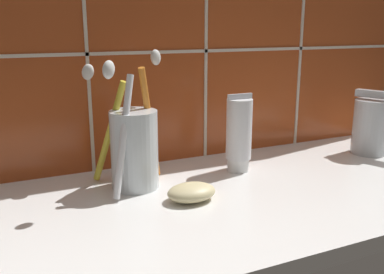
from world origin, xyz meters
TOP-DOWN VIEW (x-y plane):
  - sink_counter at (0.00, 0.00)cm, footprint 76.22×34.37cm
  - tile_wall_backsplash at (0.01, 17.43)cm, footprint 86.22×1.72cm
  - toothbrush_cup at (-13.45, 7.64)cm, footprint 11.53×11.48cm
  - toothpaste_tube at (3.04, 7.56)cm, footprint 4.06×3.87cm
  - sink_faucet at (28.75, 5.24)cm, footprint 6.97×11.30cm
  - soap_bar at (-8.35, -0.27)cm, footprint 6.39×4.71cm

SIDE VIEW (x-z plane):
  - sink_counter at x=0.00cm, z-range 0.00..2.00cm
  - soap_bar at x=-8.35cm, z-range 2.00..4.23cm
  - sink_faucet at x=28.75cm, z-range 1.75..12.78cm
  - toothpaste_tube at x=3.04cm, z-range 1.88..13.80cm
  - toothbrush_cup at x=-13.45cm, z-range -1.44..17.20cm
  - tile_wall_backsplash at x=0.01cm, z-range 0.01..51.81cm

